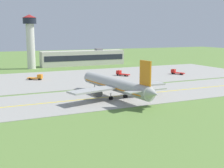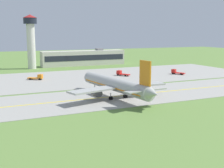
# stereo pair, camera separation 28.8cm
# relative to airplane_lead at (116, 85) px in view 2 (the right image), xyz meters

# --- Properties ---
(ground_plane) EXTENTS (500.00, 500.00, 0.00)m
(ground_plane) POSITION_rel_airplane_lead_xyz_m (6.43, 1.97, -4.13)
(ground_plane) COLOR olive
(taxiway_strip) EXTENTS (240.00, 28.00, 0.10)m
(taxiway_strip) POSITION_rel_airplane_lead_xyz_m (6.43, 1.97, -4.08)
(taxiway_strip) COLOR #9E9B93
(taxiway_strip) RESTS_ON ground
(apron_pad) EXTENTS (140.00, 52.00, 0.10)m
(apron_pad) POSITION_rel_airplane_lead_xyz_m (16.43, 43.97, -4.08)
(apron_pad) COLOR #9E9B93
(apron_pad) RESTS_ON ground
(taxiway_centreline) EXTENTS (220.00, 0.60, 0.01)m
(taxiway_centreline) POSITION_rel_airplane_lead_xyz_m (6.43, 1.97, -4.03)
(taxiway_centreline) COLOR yellow
(taxiway_centreline) RESTS_ON taxiway_strip
(airplane_lead) EXTENTS (32.29, 39.65, 12.70)m
(airplane_lead) POSITION_rel_airplane_lead_xyz_m (0.00, 0.00, 0.00)
(airplane_lead) COLOR #ADADA8
(airplane_lead) RESTS_ON ground
(service_truck_baggage) EXTENTS (5.03, 6.55, 2.59)m
(service_truck_baggage) POSITION_rel_airplane_lead_xyz_m (48.50, 34.93, -2.95)
(service_truck_baggage) COLOR red
(service_truck_baggage) RESTS_ON ground
(service_truck_fuel) EXTENTS (6.52, 5.10, 2.59)m
(service_truck_fuel) POSITION_rel_airplane_lead_xyz_m (-15.27, 45.37, -2.95)
(service_truck_fuel) COLOR orange
(service_truck_fuel) RESTS_ON ground
(service_truck_catering) EXTENTS (4.98, 6.57, 2.59)m
(service_truck_catering) POSITION_rel_airplane_lead_xyz_m (22.47, 41.64, -2.95)
(service_truck_catering) COLOR red
(service_truck_catering) RESTS_ON ground
(terminal_building) EXTENTS (51.39, 8.36, 10.17)m
(terminal_building) POSITION_rel_airplane_lead_xyz_m (21.19, 91.09, 0.38)
(terminal_building) COLOR beige
(terminal_building) RESTS_ON ground
(control_tower) EXTENTS (7.60, 7.60, 29.47)m
(control_tower) POSITION_rel_airplane_lead_xyz_m (-10.65, 86.49, 13.47)
(control_tower) COLOR silver
(control_tower) RESTS_ON ground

